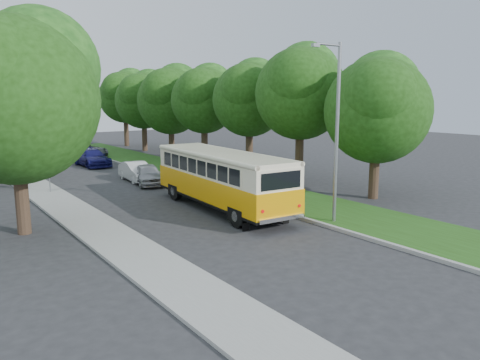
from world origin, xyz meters
TOP-DOWN VIEW (x-y plane):
  - ground at (0.00, 0.00)m, footprint 120.00×120.00m
  - curb at (3.60, 5.00)m, footprint 0.20×70.00m
  - grass_verge at (5.95, 5.00)m, footprint 4.50×70.00m
  - sidewalk at (-4.80, 5.00)m, footprint 2.20×70.00m
  - treeline at (3.15, 17.99)m, footprint 24.27×41.91m
  - lamppost_near at (4.21, -2.50)m, footprint 1.71×0.16m
  - lamppost_far at (-4.70, 16.00)m, footprint 1.71×0.16m
  - warning_sign at (-4.50, 11.98)m, footprint 0.56×0.10m
  - vintage_bus at (1.66, 2.76)m, footprint 3.26×10.33m
  - car_silver at (1.56, 11.42)m, footprint 2.54×4.23m
  - car_white at (1.47, 13.13)m, footprint 1.62×4.06m
  - car_blue at (1.29, 21.93)m, footprint 2.13×4.94m
  - car_grey at (3.00, 28.30)m, footprint 3.19×5.11m

SIDE VIEW (x-z plane):
  - ground at x=0.00m, z-range 0.00..0.00m
  - sidewalk at x=-4.80m, z-range 0.00..0.12m
  - grass_verge at x=5.95m, z-range 0.00..0.13m
  - curb at x=3.60m, z-range 0.00..0.15m
  - car_white at x=1.47m, z-range 0.00..1.31m
  - car_grey at x=3.00m, z-range 0.00..1.32m
  - car_silver at x=1.56m, z-range 0.00..1.35m
  - car_blue at x=1.29m, z-range 0.00..1.41m
  - vintage_bus at x=1.66m, z-range 0.00..3.03m
  - warning_sign at x=-4.50m, z-range 0.46..2.96m
  - lamppost_far at x=-4.70m, z-range 0.37..7.87m
  - lamppost_near at x=4.21m, z-range 0.37..8.37m
  - treeline at x=3.15m, z-range 1.20..10.66m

